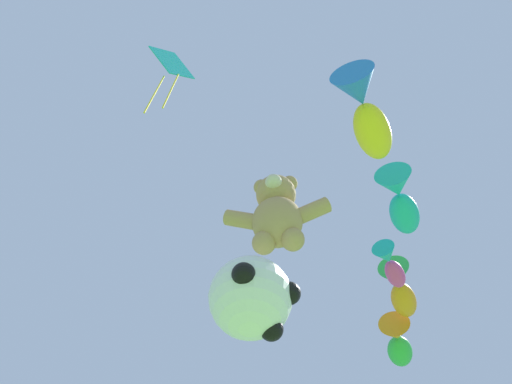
# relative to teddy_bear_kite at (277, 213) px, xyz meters

# --- Properties ---
(teddy_bear_kite) EXTENTS (1.68, 0.74, 1.70)m
(teddy_bear_kite) POSITION_rel_teddy_bear_kite_xyz_m (0.00, 0.00, 0.00)
(teddy_bear_kite) COLOR tan
(soccer_ball_kite) EXTENTS (1.19, 1.19, 1.10)m
(soccer_ball_kite) POSITION_rel_teddy_bear_kite_xyz_m (-0.37, -0.10, -1.81)
(soccer_ball_kite) COLOR white
(fish_kite_goldfin) EXTENTS (1.28, 2.22, 0.90)m
(fish_kite_goldfin) POSITION_rel_teddy_bear_kite_xyz_m (1.84, 0.23, 3.19)
(fish_kite_goldfin) COLOR yellow
(fish_kite_teal) EXTENTS (1.08, 1.88, 0.82)m
(fish_kite_teal) POSITION_rel_teddy_bear_kite_xyz_m (2.52, 2.67, 3.32)
(fish_kite_teal) COLOR #19ADB2
(fish_kite_magenta) EXTENTS (0.91, 1.55, 0.58)m
(fish_kite_magenta) POSITION_rel_teddy_bear_kite_xyz_m (2.29, 4.84, 3.52)
(fish_kite_magenta) COLOR #E53F9E
(fish_kite_tangerine) EXTENTS (1.13, 2.11, 0.84)m
(fish_kite_tangerine) POSITION_rel_teddy_bear_kite_xyz_m (2.63, 6.40, 4.15)
(fish_kite_tangerine) COLOR orange
(fish_kite_emerald) EXTENTS (1.03, 1.98, 0.91)m
(fish_kite_emerald) POSITION_rel_teddy_bear_kite_xyz_m (2.52, 8.54, 4.07)
(fish_kite_emerald) COLOR green
(diamond_kite) EXTENTS (0.78, 0.87, 3.01)m
(diamond_kite) POSITION_rel_teddy_bear_kite_xyz_m (-1.92, -1.00, 3.85)
(diamond_kite) COLOR #19ADB2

